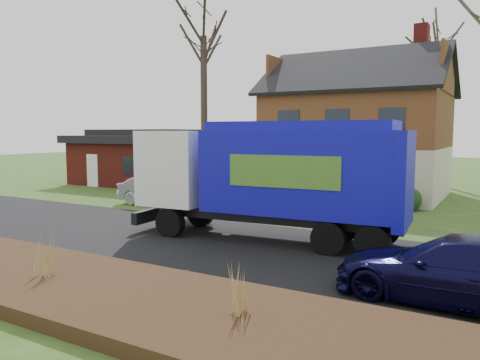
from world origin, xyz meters
The scene contains 12 objects.
ground centered at (0.00, 0.00, 0.00)m, with size 120.00×120.00×0.00m, color #2E4B19.
road centered at (0.00, 0.00, 0.01)m, with size 80.00×7.00×0.02m, color black.
mulch_verge centered at (0.00, -5.30, 0.15)m, with size 80.00×3.50×0.30m, color black.
main_house centered at (1.49, 13.91, 4.03)m, with size 12.95×8.95×9.26m.
ranch_house centered at (-12.00, 13.00, 1.81)m, with size 9.80×8.20×3.70m.
garbage_truck centered at (2.85, 1.35, 2.22)m, with size 9.13×3.06×3.85m.
silver_sedan centered at (-5.01, 5.26, 0.72)m, with size 1.53×4.39×1.45m, color #9B9CA2.
navy_wagon centered at (8.63, -1.87, 0.72)m, with size 2.01×4.94×1.43m, color black.
tree_front_west centered at (-5.56, 9.76, 10.09)m, with size 4.12×4.12×12.24m.
tree_back centered at (4.99, 21.78, 10.47)m, with size 3.97×3.97×12.57m.
grass_clump_mid centered at (0.61, -5.52, 0.77)m, with size 0.34×0.28×0.95m.
grass_clump_east centered at (5.35, -5.17, 0.77)m, with size 0.37×0.31×0.94m.
Camera 1 is at (9.44, -12.11, 3.51)m, focal length 35.00 mm.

